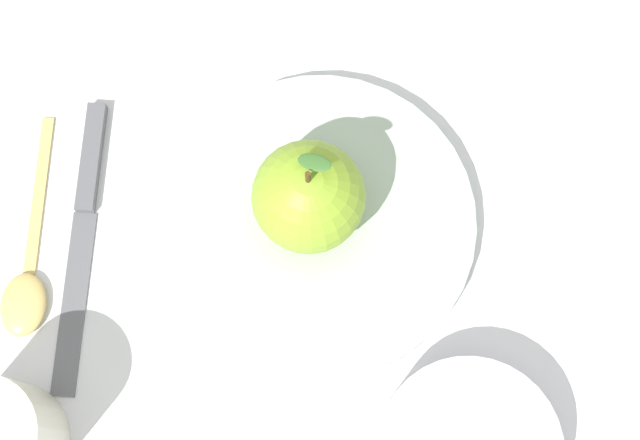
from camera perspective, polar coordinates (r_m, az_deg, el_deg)
ground_plane at (r=0.74m, az=-2.07°, el=-0.13°), size 2.40×2.40×0.00m
dinner_plate at (r=0.73m, az=0.00°, el=-0.19°), size 0.23×0.23×0.02m
apple at (r=0.68m, az=-0.67°, el=1.36°), size 0.08×0.08×0.10m
knife at (r=0.76m, az=-13.67°, el=0.11°), size 0.21×0.10×0.01m
spoon at (r=0.76m, az=-16.82°, el=-3.36°), size 0.17×0.09×0.01m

